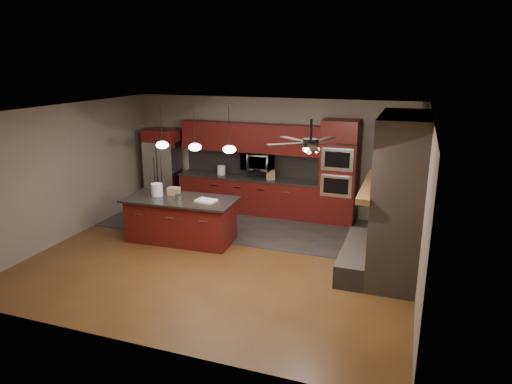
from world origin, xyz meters
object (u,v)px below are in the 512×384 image
at_px(paint_can, 179,197).
at_px(microwave, 258,161).
at_px(white_bucket, 157,190).
at_px(oven_tower, 339,172).
at_px(cardboard_box, 174,191).
at_px(kitchen_island, 181,219).
at_px(counter_box, 271,175).
at_px(refrigerator, 165,167).
at_px(paint_tray, 206,201).
at_px(counter_bucket, 221,170).

bearing_deg(paint_can, microwave, 70.22).
height_order(microwave, white_bucket, microwave).
bearing_deg(oven_tower, cardboard_box, -147.25).
bearing_deg(paint_can, kitchen_island, 105.83).
relative_size(cardboard_box, counter_box, 1.09).
height_order(kitchen_island, cardboard_box, cardboard_box).
height_order(refrigerator, paint_can, refrigerator).
bearing_deg(oven_tower, counter_box, -178.49).
relative_size(paint_can, cardboard_box, 0.67).
distance_m(refrigerator, cardboard_box, 2.36).
xyz_separation_m(microwave, paint_tray, (-0.29, -2.31, -0.36)).
bearing_deg(microwave, kitchen_island, -111.24).
bearing_deg(microwave, counter_bucket, -176.96).
distance_m(microwave, kitchen_island, 2.59).
bearing_deg(counter_box, cardboard_box, -149.82).
distance_m(kitchen_island, cardboard_box, 0.63).
distance_m(oven_tower, counter_box, 1.62).
relative_size(refrigerator, cardboard_box, 8.17).
bearing_deg(paint_tray, counter_bucket, 114.29).
distance_m(kitchen_island, counter_bucket, 2.30).
bearing_deg(cardboard_box, paint_tray, -22.08).
distance_m(microwave, paint_can, 2.56).
relative_size(microwave, cardboard_box, 3.03).
bearing_deg(microwave, counter_box, -15.49).
height_order(paint_can, counter_bucket, counter_bucket).
xyz_separation_m(oven_tower, paint_can, (-2.83, -2.33, -0.22)).
relative_size(white_bucket, paint_tray, 0.64).
xyz_separation_m(oven_tower, white_bucket, (-3.42, -2.20, -0.14)).
bearing_deg(paint_tray, microwave, 91.05).
distance_m(kitchen_island, counter_box, 2.57).
xyz_separation_m(paint_can, counter_box, (1.22, 2.29, 0.04)).
bearing_deg(counter_box, paint_can, -140.35).
bearing_deg(refrigerator, kitchen_island, -53.06).
distance_m(oven_tower, paint_can, 3.67).
distance_m(kitchen_island, white_bucket, 0.80).
bearing_deg(refrigerator, oven_tower, 0.94).
distance_m(cardboard_box, counter_bucket, 2.03).
bearing_deg(oven_tower, counter_bucket, 179.85).
height_order(oven_tower, paint_tray, oven_tower).
bearing_deg(white_bucket, counter_box, 50.11).
bearing_deg(paint_tray, cardboard_box, 172.79).
relative_size(microwave, kitchen_island, 0.31).
distance_m(kitchen_island, paint_tray, 0.76).
xyz_separation_m(oven_tower, kitchen_island, (-2.86, -2.23, -0.73)).
bearing_deg(refrigerator, white_bucket, -63.40).
distance_m(microwave, refrigerator, 2.53).
xyz_separation_m(white_bucket, counter_bucket, (0.50, 2.21, -0.03)).
relative_size(white_bucket, counter_box, 1.16).
bearing_deg(microwave, paint_can, -109.78).
height_order(paint_tray, cardboard_box, cardboard_box).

